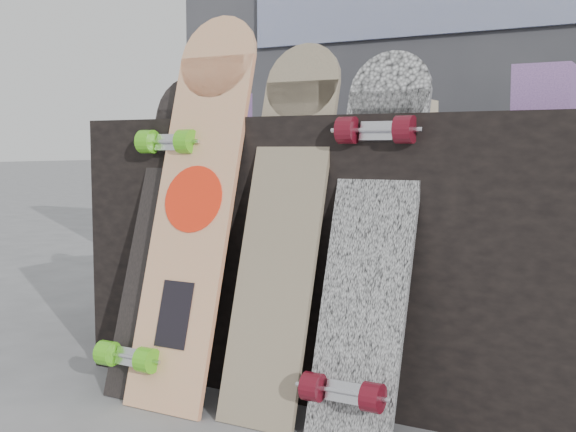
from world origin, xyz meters
The scene contains 9 objects.
vendor_table centered at (0.00, 0.50, 0.40)m, with size 1.60×0.60×0.80m, color black.
booth centered at (0.00, 1.35, 1.10)m, with size 2.40×0.22×2.20m.
merch_box_purple centered at (-0.53, 0.55, 0.85)m, with size 0.18×0.12×0.10m, color #5F3C7C.
merch_box_small centered at (0.55, 0.40, 0.86)m, with size 0.14×0.14×0.12m, color #5F3C7C.
merch_box_flat centered at (0.08, 0.65, 0.83)m, with size 0.22×0.10×0.06m, color #D1B78C.
longboard_geisha centered at (-0.34, 0.14, 0.58)m, with size 0.26×0.34×1.10m.
longboard_celtic centered at (-0.06, 0.15, 0.53)m, with size 0.22×0.32×1.01m.
longboard_cascadia centered at (0.18, 0.15, 0.50)m, with size 0.23×0.36×0.97m.
skateboard_dark centered at (-0.47, 0.14, 0.48)m, with size 0.21×0.36×0.93m.
Camera 1 is at (0.87, -1.52, 0.71)m, focal length 45.00 mm.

